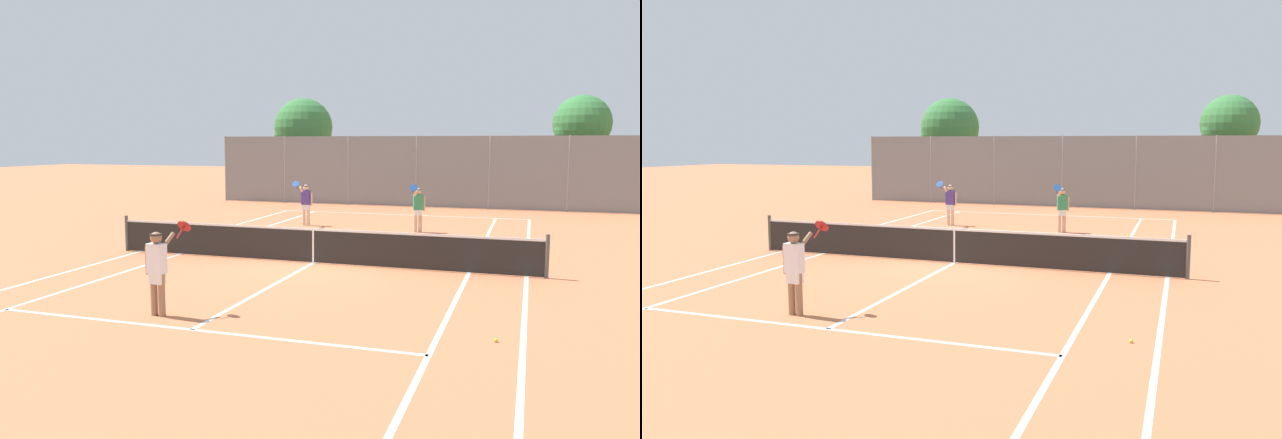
# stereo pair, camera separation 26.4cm
# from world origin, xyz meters

# --- Properties ---
(ground_plane) EXTENTS (120.00, 120.00, 0.00)m
(ground_plane) POSITION_xyz_m (0.00, 0.00, 0.00)
(ground_plane) COLOR #C67047
(court_line_markings) EXTENTS (11.10, 23.90, 0.01)m
(court_line_markings) POSITION_xyz_m (0.00, 0.00, 0.00)
(court_line_markings) COLOR silver
(court_line_markings) RESTS_ON ground
(tennis_net) EXTENTS (12.00, 0.10, 1.07)m
(tennis_net) POSITION_xyz_m (0.00, 0.00, 0.51)
(tennis_net) COLOR #474C47
(tennis_net) RESTS_ON ground
(player_near_side) EXTENTS (0.72, 0.72, 1.77)m
(player_near_side) POSITION_xyz_m (-1.05, -5.80, 0.93)
(player_near_side) COLOR #936B4C
(player_near_side) RESTS_ON ground
(player_far_left) EXTENTS (0.63, 0.76, 1.77)m
(player_far_left) POSITION_xyz_m (-2.83, 7.17, 0.93)
(player_far_left) COLOR beige
(player_far_left) RESTS_ON ground
(player_far_right) EXTENTS (0.48, 0.87, 1.77)m
(player_far_right) POSITION_xyz_m (1.66, 6.71, 0.93)
(player_far_right) COLOR #D8A884
(player_far_right) RESTS_ON ground
(loose_tennis_ball_0) EXTENTS (0.07, 0.07, 0.07)m
(loose_tennis_ball_0) POSITION_xyz_m (-4.92, 5.98, 0.03)
(loose_tennis_ball_0) COLOR #D1DB33
(loose_tennis_ball_0) RESTS_ON ground
(loose_tennis_ball_1) EXTENTS (0.07, 0.07, 0.07)m
(loose_tennis_ball_1) POSITION_xyz_m (5.07, -5.38, 0.03)
(loose_tennis_ball_1) COLOR #D1DB33
(loose_tennis_ball_1) RESTS_ON ground
(loose_tennis_ball_2) EXTENTS (0.07, 0.07, 0.07)m
(loose_tennis_ball_2) POSITION_xyz_m (4.02, 6.47, 0.03)
(loose_tennis_ball_2) COLOR #D1DB33
(loose_tennis_ball_2) RESTS_ON ground
(back_fence) EXTENTS (21.45, 0.08, 3.58)m
(back_fence) POSITION_xyz_m (0.00, 15.61, 1.79)
(back_fence) COLOR gray
(back_fence) RESTS_ON ground
(tree_behind_left) EXTENTS (3.46, 3.46, 5.83)m
(tree_behind_left) POSITION_xyz_m (-7.52, 19.21, 3.98)
(tree_behind_left) COLOR brown
(tree_behind_left) RESTS_ON ground
(tree_behind_right) EXTENTS (2.80, 2.80, 5.59)m
(tree_behind_right) POSITION_xyz_m (7.71, 18.11, 4.11)
(tree_behind_right) COLOR brown
(tree_behind_right) RESTS_ON ground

